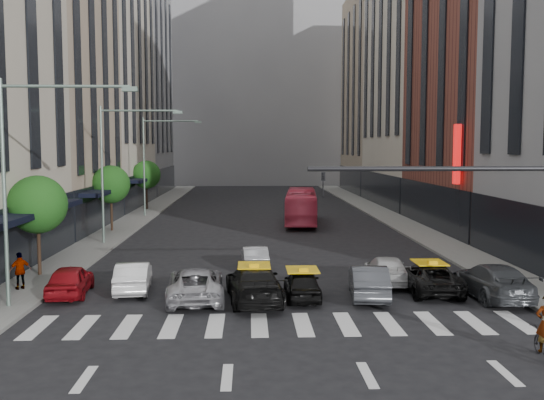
{
  "coord_description": "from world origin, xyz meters",
  "views": [
    {
      "loc": [
        -1.37,
        -20.16,
        6.5
      ],
      "look_at": [
        -0.27,
        8.21,
        4.0
      ],
      "focal_mm": 40.0,
      "sensor_mm": 36.0,
      "label": 1
    }
  ],
  "objects": [
    {
      "name": "ground",
      "position": [
        0.0,
        0.0,
        0.0
      ],
      "size": [
        160.0,
        160.0,
        0.0
      ],
      "primitive_type": "plane",
      "color": "black",
      "rests_on": "ground"
    },
    {
      "name": "sidewalk_left",
      "position": [
        -11.5,
        30.0,
        0.07
      ],
      "size": [
        3.0,
        96.0,
        0.15
      ],
      "primitive_type": "cube",
      "color": "slate",
      "rests_on": "ground"
    },
    {
      "name": "sidewalk_right",
      "position": [
        11.5,
        30.0,
        0.07
      ],
      "size": [
        3.0,
        96.0,
        0.15
      ],
      "primitive_type": "cube",
      "color": "slate",
      "rests_on": "ground"
    },
    {
      "name": "building_left_b",
      "position": [
        -17.0,
        28.0,
        12.0
      ],
      "size": [
        8.0,
        16.0,
        24.0
      ],
      "primitive_type": "cube",
      "color": "tan",
      "rests_on": "ground"
    },
    {
      "name": "building_left_c",
      "position": [
        -17.0,
        46.0,
        18.0
      ],
      "size": [
        8.0,
        20.0,
        36.0
      ],
      "primitive_type": "cube",
      "color": "beige",
      "rests_on": "ground"
    },
    {
      "name": "building_left_d",
      "position": [
        -17.0,
        65.0,
        15.0
      ],
      "size": [
        8.0,
        18.0,
        30.0
      ],
      "primitive_type": "cube",
      "color": "gray",
      "rests_on": "ground"
    },
    {
      "name": "building_right_b",
      "position": [
        17.0,
        27.0,
        13.0
      ],
      "size": [
        8.0,
        18.0,
        26.0
      ],
      "primitive_type": "cube",
      "color": "brown",
      "rests_on": "ground"
    },
    {
      "name": "building_right_c",
      "position": [
        17.0,
        46.0,
        20.0
      ],
      "size": [
        8.0,
        20.0,
        40.0
      ],
      "primitive_type": "cube",
      "color": "beige",
      "rests_on": "ground"
    },
    {
      "name": "building_right_d",
      "position": [
        17.0,
        65.0,
        14.0
      ],
      "size": [
        8.0,
        18.0,
        28.0
      ],
      "primitive_type": "cube",
      "color": "tan",
      "rests_on": "ground"
    },
    {
      "name": "building_far",
      "position": [
        0.0,
        85.0,
        18.0
      ],
      "size": [
        30.0,
        10.0,
        36.0
      ],
      "primitive_type": "cube",
      "color": "gray",
      "rests_on": "ground"
    },
    {
      "name": "tree_near",
      "position": [
        -11.8,
        10.0,
        3.65
      ],
      "size": [
        2.88,
        2.88,
        4.95
      ],
      "color": "black",
      "rests_on": "sidewalk_left"
    },
    {
      "name": "tree_mid",
      "position": [
        -11.8,
        26.0,
        3.65
      ],
      "size": [
        2.88,
        2.88,
        4.95
      ],
      "color": "black",
      "rests_on": "sidewalk_left"
    },
    {
      "name": "tree_far",
      "position": [
        -11.8,
        42.0,
        3.65
      ],
      "size": [
        2.88,
        2.88,
        4.95
      ],
      "color": "black",
      "rests_on": "sidewalk_left"
    },
    {
      "name": "streetlamp_near",
      "position": [
        -10.04,
        4.0,
        5.9
      ],
      "size": [
        5.38,
        0.25,
        9.0
      ],
      "color": "gray",
      "rests_on": "sidewalk_left"
    },
    {
      "name": "streetlamp_mid",
      "position": [
        -10.04,
        20.0,
        5.9
      ],
      "size": [
        5.38,
        0.25,
        9.0
      ],
      "color": "gray",
      "rests_on": "sidewalk_left"
    },
    {
      "name": "streetlamp_far",
      "position": [
        -10.04,
        36.0,
        5.9
      ],
      "size": [
        5.38,
        0.25,
        9.0
      ],
      "color": "gray",
      "rests_on": "sidewalk_left"
    },
    {
      "name": "traffic_signal",
      "position": [
        7.69,
        -1.0,
        4.47
      ],
      "size": [
        10.1,
        0.2,
        6.0
      ],
      "color": "black",
      "rests_on": "ground"
    },
    {
      "name": "liberty_sign",
      "position": [
        12.6,
        20.0,
        6.0
      ],
      "size": [
        0.3,
        0.7,
        4.0
      ],
      "color": "red",
      "rests_on": "ground"
    },
    {
      "name": "car_red",
      "position": [
        -9.2,
        6.23,
        0.68
      ],
      "size": [
        1.96,
        4.13,
        1.36
      ],
      "primitive_type": "imported",
      "rotation": [
        0.0,
        0.0,
        3.23
      ],
      "color": "maroon",
      "rests_on": "ground"
    },
    {
      "name": "car_white_front",
      "position": [
        -6.57,
        6.87,
        0.68
      ],
      "size": [
        1.84,
        4.23,
        1.35
      ],
      "primitive_type": "imported",
      "rotation": [
        0.0,
        0.0,
        3.24
      ],
      "color": "silver",
      "rests_on": "ground"
    },
    {
      "name": "car_silver",
      "position": [
        -3.64,
        5.19,
        0.7
      ],
      "size": [
        2.68,
        5.19,
        1.4
      ],
      "primitive_type": "imported",
      "rotation": [
        0.0,
        0.0,
        3.21
      ],
      "color": "#ACACB1",
      "rests_on": "ground"
    },
    {
      "name": "taxi_left",
      "position": [
        -1.15,
        4.83,
        0.77
      ],
      "size": [
        2.66,
        5.47,
        1.53
      ],
      "primitive_type": "imported",
      "rotation": [
        0.0,
        0.0,
        3.24
      ],
      "color": "black",
      "rests_on": "ground"
    },
    {
      "name": "taxi_center",
      "position": [
        0.91,
        5.2,
        0.63
      ],
      "size": [
        1.5,
        3.68,
        1.25
      ],
      "primitive_type": "imported",
      "rotation": [
        0.0,
        0.0,
        3.14
      ],
      "color": "black",
      "rests_on": "ground"
    },
    {
      "name": "car_grey_mid",
      "position": [
        3.78,
        5.34,
        0.72
      ],
      "size": [
        1.99,
        4.49,
        1.43
      ],
      "primitive_type": "imported",
      "rotation": [
        0.0,
        0.0,
        3.03
      ],
      "color": "#3C3E43",
      "rests_on": "ground"
    },
    {
      "name": "taxi_right",
      "position": [
        6.7,
        6.26,
        0.66
      ],
      "size": [
        2.31,
        4.81,
        1.32
      ],
      "primitive_type": "imported",
      "rotation": [
        0.0,
        0.0,
        3.12
      ],
      "color": "black",
      "rests_on": "ground"
    },
    {
      "name": "car_grey_curb",
      "position": [
        9.1,
        5.05,
        0.75
      ],
      "size": [
        2.22,
        5.22,
        1.5
      ],
      "primitive_type": "imported",
      "rotation": [
        0.0,
        0.0,
        3.16
      ],
      "color": "#393C40",
      "rests_on": "ground"
    },
    {
      "name": "car_row2_left",
      "position": [
        -1.07,
        11.82,
        0.62
      ],
      "size": [
        1.54,
        3.81,
        1.23
      ],
      "primitive_type": "imported",
      "rotation": [
        0.0,
        0.0,
        3.21
      ],
      "color": "#A9AAAF",
      "rests_on": "ground"
    },
    {
      "name": "car_row2_right",
      "position": [
        5.21,
        8.13,
        0.64
      ],
      "size": [
        2.14,
        4.52,
        1.27
      ],
      "primitive_type": "imported",
      "rotation": [
        0.0,
        0.0,
        3.06
      ],
      "color": "silver",
      "rests_on": "ground"
    },
    {
      "name": "bus",
      "position": [
        3.05,
        30.44,
        1.47
      ],
      "size": [
        3.43,
        10.75,
        2.94
      ],
      "primitive_type": "imported",
      "rotation": [
        0.0,
        0.0,
        3.05
      ],
      "color": "#E84463",
      "rests_on": "ground"
    },
    {
      "name": "pedestrian_far",
      "position": [
        -11.58,
        6.88,
        0.98
      ],
      "size": [
        1.02,
        0.93,
        1.67
      ],
      "primitive_type": "imported",
      "rotation": [
        0.0,
        0.0,
        3.82
      ],
      "color": "gray",
      "rests_on": "sidewalk_left"
    }
  ]
}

